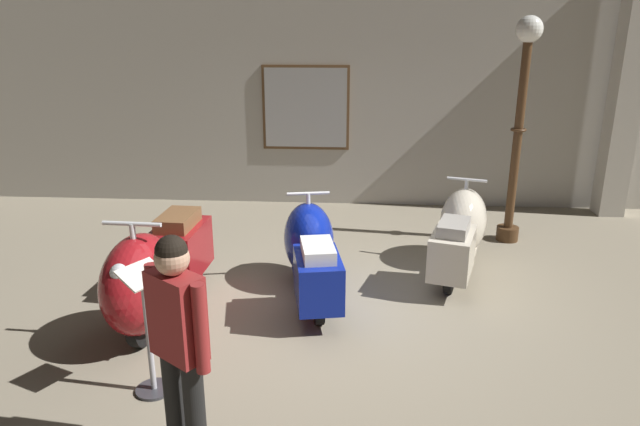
{
  "coord_description": "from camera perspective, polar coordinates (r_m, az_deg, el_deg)",
  "views": [
    {
      "loc": [
        0.13,
        -4.95,
        2.67
      ],
      "look_at": [
        -0.25,
        0.65,
        0.83
      ],
      "focal_mm": 32.24,
      "sensor_mm": 36.0,
      "label": 1
    }
  ],
  "objects": [
    {
      "name": "ground_plane",
      "position": [
        5.63,
        2.1,
        -10.23
      ],
      "size": [
        60.0,
        60.0,
        0.0
      ],
      "primitive_type": "plane",
      "color": "gray"
    },
    {
      "name": "showroom_back_wall",
      "position": [
        8.8,
        3.95,
        12.66
      ],
      "size": [
        18.0,
        0.63,
        3.69
      ],
      "color": "#ADA89E",
      "rests_on": "ground"
    },
    {
      "name": "scooter_0",
      "position": [
        5.48,
        -16.15,
        -5.8
      ],
      "size": [
        0.64,
        1.88,
        1.13
      ],
      "rotation": [
        0.0,
        0.0,
        -1.62
      ],
      "color": "black",
      "rests_on": "ground"
    },
    {
      "name": "scooter_1",
      "position": [
        5.92,
        -0.87,
        -3.82
      ],
      "size": [
        0.77,
        1.71,
        1.01
      ],
      "rotation": [
        0.0,
        0.0,
        1.75
      ],
      "color": "black",
      "rests_on": "ground"
    },
    {
      "name": "scooter_2",
      "position": [
        6.67,
        13.73,
        -1.78
      ],
      "size": [
        0.92,
        1.71,
        1.01
      ],
      "rotation": [
        0.0,
        0.0,
        1.28
      ],
      "color": "black",
      "rests_on": "ground"
    },
    {
      "name": "lamppost",
      "position": [
        7.52,
        19.25,
        9.28
      ],
      "size": [
        0.32,
        0.32,
        2.79
      ],
      "color": "#472D19",
      "rests_on": "ground"
    },
    {
      "name": "visitor_0",
      "position": [
        3.63,
        -13.84,
        -11.84
      ],
      "size": [
        0.44,
        0.38,
        1.54
      ],
      "rotation": [
        0.0,
        0.0,
        0.95
      ],
      "color": "black",
      "rests_on": "ground"
    },
    {
      "name": "info_stanchion",
      "position": [
        4.57,
        -16.58,
        -12.15
      ],
      "size": [
        0.35,
        0.39,
        1.03
      ],
      "color": "#333338",
      "rests_on": "ground"
    }
  ]
}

